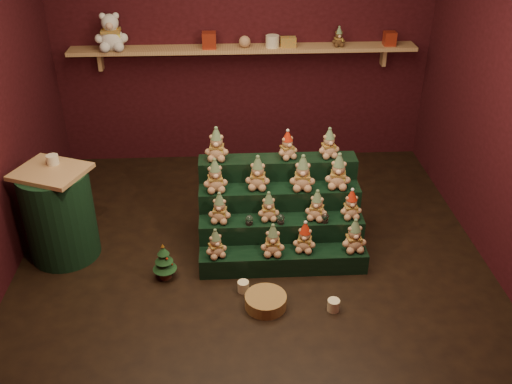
{
  "coord_description": "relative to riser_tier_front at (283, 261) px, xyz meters",
  "views": [
    {
      "loc": [
        -0.18,
        -3.98,
        3.0
      ],
      "look_at": [
        0.04,
        0.25,
        0.52
      ],
      "focal_mm": 40.0,
      "sensor_mm": 36.0,
      "label": 1
    }
  ],
  "objects": [
    {
      "name": "gift_tin_red_a",
      "position": [
        -0.6,
        2.01,
        1.31
      ],
      "size": [
        0.14,
        0.14,
        0.16
      ],
      "primitive_type": "cube",
      "color": "maroon",
      "rests_on": "back_shelf"
    },
    {
      "name": "teddy_4",
      "position": [
        -0.52,
        0.22,
        0.4
      ],
      "size": [
        0.22,
        0.2,
        0.27
      ],
      "primitive_type": null,
      "rotation": [
        0.0,
        0.0,
        -0.17
      ],
      "color": "tan",
      "rests_on": "riser_tier_midfront"
    },
    {
      "name": "white_bear",
      "position": [
        -1.58,
        2.0,
        1.46
      ],
      "size": [
        0.35,
        0.32,
        0.47
      ],
      "primitive_type": null,
      "rotation": [
        0.0,
        0.0,
        0.08
      ],
      "color": "white",
      "rests_on": "back_shelf"
    },
    {
      "name": "riser_tier_front",
      "position": [
        0.0,
        0.0,
        0.0
      ],
      "size": [
        1.4,
        0.22,
        0.18
      ],
      "primitive_type": "cube",
      "color": "black",
      "rests_on": "ground"
    },
    {
      "name": "teddy_10",
      "position": [
        0.19,
        0.42,
        0.6
      ],
      "size": [
        0.24,
        0.22,
        0.31
      ],
      "primitive_type": null,
      "rotation": [
        0.0,
        0.0,
        -0.09
      ],
      "color": "tan",
      "rests_on": "riser_tier_midback"
    },
    {
      "name": "teddy_14",
      "position": [
        0.45,
        0.67,
        0.76
      ],
      "size": [
        0.22,
        0.2,
        0.26
      ],
      "primitive_type": null,
      "rotation": [
        0.0,
        0.0,
        0.19
      ],
      "color": "tan",
      "rests_on": "riser_tier_back"
    },
    {
      "name": "snow_globe_c",
      "position": [
        0.36,
        0.16,
        0.31
      ],
      "size": [
        0.07,
        0.07,
        0.09
      ],
      "color": "black",
      "rests_on": "riser_tier_midfront"
    },
    {
      "name": "teddy_2",
      "position": [
        0.18,
        0.02,
        0.22
      ],
      "size": [
        0.22,
        0.21,
        0.26
      ],
      "primitive_type": null,
      "rotation": [
        0.0,
        0.0,
        -0.24
      ],
      "color": "tan",
      "rests_on": "riser_tier_front"
    },
    {
      "name": "gift_tin_red_b",
      "position": [
        1.27,
        2.01,
        1.3
      ],
      "size": [
        0.12,
        0.12,
        0.14
      ],
      "primitive_type": "cube",
      "color": "maroon",
      "rests_on": "back_shelf"
    },
    {
      "name": "snow_globe_a",
      "position": [
        -0.28,
        0.16,
        0.31
      ],
      "size": [
        0.06,
        0.06,
        0.09
      ],
      "color": "black",
      "rests_on": "riser_tier_midfront"
    },
    {
      "name": "mug_right",
      "position": [
        0.34,
        -0.52,
        -0.04
      ],
      "size": [
        0.1,
        0.1,
        0.1
      ],
      "primitive_type": "cylinder",
      "color": "beige",
      "rests_on": "ground"
    },
    {
      "name": "mini_christmas_tree",
      "position": [
        -0.98,
        -0.05,
        0.07
      ],
      "size": [
        0.2,
        0.2,
        0.34
      ],
      "rotation": [
        0.0,
        0.0,
        0.3
      ],
      "color": "#462719",
      "rests_on": "ground"
    },
    {
      "name": "teddy_5",
      "position": [
        -0.11,
        0.23,
        0.4
      ],
      "size": [
        0.19,
        0.17,
        0.25
      ],
      "primitive_type": null,
      "rotation": [
        0.0,
        0.0,
        0.04
      ],
      "color": "tan",
      "rests_on": "riser_tier_midfront"
    },
    {
      "name": "table_ornament",
      "position": [
        -1.87,
        0.42,
        0.79
      ],
      "size": [
        0.1,
        0.1,
        0.08
      ],
      "primitive_type": "cylinder",
      "color": "beige",
      "rests_on": "side_table"
    },
    {
      "name": "teddy_13",
      "position": [
        0.08,
        0.66,
        0.76
      ],
      "size": [
        0.23,
        0.22,
        0.25
      ],
      "primitive_type": null,
      "rotation": [
        0.0,
        0.0,
        0.4
      ],
      "color": "tan",
      "rests_on": "riser_tier_back"
    },
    {
      "name": "mug_left",
      "position": [
        -0.34,
        -0.26,
        -0.04
      ],
      "size": [
        0.09,
        0.09,
        0.09
      ],
      "primitive_type": "cylinder",
      "color": "beige",
      "rests_on": "ground"
    },
    {
      "name": "brown_bear",
      "position": [
        0.73,
        2.0,
        1.33
      ],
      "size": [
        0.15,
        0.14,
        0.2
      ],
      "primitive_type": null,
      "rotation": [
        0.0,
        0.0,
        0.08
      ],
      "color": "#452D17",
      "rests_on": "back_shelf"
    },
    {
      "name": "shelf_plush_ball",
      "position": [
        -0.24,
        2.01,
        1.29
      ],
      "size": [
        0.12,
        0.12,
        0.12
      ],
      "primitive_type": "sphere",
      "color": "tan",
      "rests_on": "back_shelf"
    },
    {
      "name": "teddy_7",
      "position": [
        0.59,
        0.23,
        0.4
      ],
      "size": [
        0.19,
        0.17,
        0.26
      ],
      "primitive_type": null,
      "rotation": [
        0.0,
        0.0,
        0.05
      ],
      "color": "tan",
      "rests_on": "riser_tier_midfront"
    },
    {
      "name": "side_table",
      "position": [
        -1.87,
        0.32,
        0.32
      ],
      "size": [
        0.68,
        0.63,
        0.84
      ],
      "rotation": [
        0.0,
        0.0,
        -0.39
      ],
      "color": "tan",
      "rests_on": "ground"
    },
    {
      "name": "gift_tin_cream",
      "position": [
        0.05,
        2.01,
        1.29
      ],
      "size": [
        0.14,
        0.14,
        0.12
      ],
      "primitive_type": "cylinder",
      "color": "beige",
      "rests_on": "back_shelf"
    },
    {
      "name": "back_shelf",
      "position": [
        -0.25,
        2.04,
        1.2
      ],
      "size": [
        3.6,
        0.26,
        0.24
      ],
      "color": "tan",
      "rests_on": "ground"
    },
    {
      "name": "snow_globe_b",
      "position": [
        -0.01,
        0.16,
        0.31
      ],
      "size": [
        0.06,
        0.06,
        0.09
      ],
      "color": "black",
      "rests_on": "riser_tier_midfront"
    },
    {
      "name": "teddy_1",
      "position": [
        -0.09,
        -0.02,
        0.23
      ],
      "size": [
        0.21,
        0.19,
        0.28
      ],
      "primitive_type": null,
      "rotation": [
        0.0,
        0.0,
        -0.07
      ],
      "color": "tan",
      "rests_on": "riser_tier_front"
    },
    {
      "name": "riser_tier_midback",
      "position": [
        0.0,
        0.44,
        0.18
      ],
      "size": [
        1.4,
        0.22,
        0.54
      ],
      "primitive_type": "cube",
      "color": "black",
      "rests_on": "ground"
    },
    {
      "name": "teddy_8",
      "position": [
        -0.55,
        0.43,
        0.6
      ],
      "size": [
        0.23,
        0.22,
        0.29
      ],
      "primitive_type": null,
      "rotation": [
        0.0,
        0.0,
        0.15
      ],
      "color": "tan",
      "rests_on": "riser_tier_midback"
    },
    {
      "name": "ground",
      "position": [
        -0.25,
        0.16,
        -0.09
      ],
      "size": [
        4.0,
        4.0,
        0.0
      ],
      "primitive_type": "plane",
      "color": "black",
      "rests_on": "ground"
    },
    {
      "name": "wicker_basket",
      "position": [
        -0.18,
        -0.45,
        -0.04
      ],
      "size": [
        0.38,
        0.38,
        0.1
      ],
      "primitive_type": "cylinder",
      "rotation": [
        0.0,
        0.0,
        0.19
      ],
      "color": "#A48342",
      "rests_on": "ground"
    },
    {
      "name": "teddy_9",
      "position": [
        -0.19,
        0.46,
        0.6
      ],
      "size": [
        0.24,
        0.22,
        0.3
      ],
      "primitive_type": null,
      "rotation": [
        0.0,
        0.0,
        -0.14
      ],
      "color": "tan",
      "rests_on": "riser_tier_midback"
    },
    {
      "name": "riser_tier_back",
      "position": [
        0.0,
        0.66,
        0.27
      ],
      "size": [
        1.4,
        0.22,
        0.72
      ],
      "primitive_type": "cube",
      "color": "black",
      "rests_on": "ground"
    },
    {
      "name": "teddy_3",
      "position": [
        0.58,
        0.0,
        0.23
      ],
      "size": [
        0.22,
        0.2,
        0.29
      ],
      "primitive_type": null,
      "rotation": [
        0.0,
        0.0,
        0.09
      ],
      "color": "tan",
      "rests_on": "riser_tier_front"
    },
    {
      "name": "scarf_gift_box",
      "position": [
        0.21,
        2.01,
        1.28
      ],
      "size": [
        0.16,
        0.1,
        0.1
      ],
      "primitive_type": "cube",
      "color": "orange",
      "rests_on": "back_shelf"
    },
    {
      "name": "front_wall",
      "position": [
        -0.25,
        -1.89,
        1.31
      ],
      "size": [
        4.0,
        0.1,
        2.8
      ],
      "primitive_type": "cube",
      "color": "black",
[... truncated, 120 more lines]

